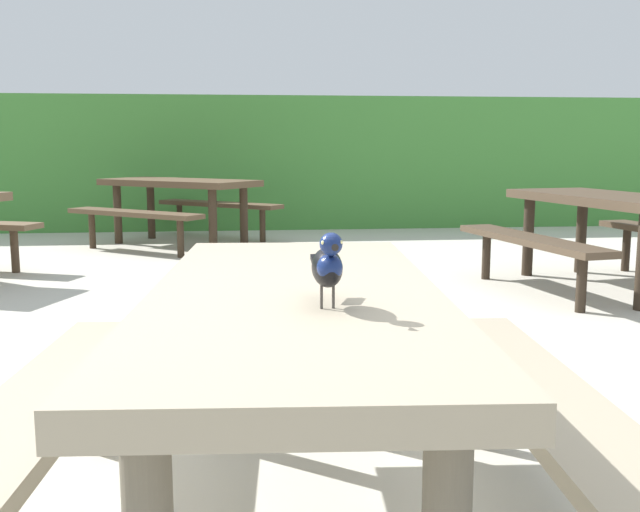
% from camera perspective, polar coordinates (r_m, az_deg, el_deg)
% --- Properties ---
extents(hedge_wall, '(28.00, 1.82, 1.76)m').
position_cam_1_polar(hedge_wall, '(10.48, -6.55, 7.37)').
color(hedge_wall, '#428438').
rests_on(hedge_wall, ground).
extents(picnic_table_foreground, '(1.79, 1.85, 0.74)m').
position_cam_1_polar(picnic_table_foreground, '(1.98, -1.93, -7.69)').
color(picnic_table_foreground, gray).
rests_on(picnic_table_foreground, ground).
extents(bird_grackle, '(0.07, 0.29, 0.18)m').
position_cam_1_polar(bird_grackle, '(1.66, 0.61, -0.73)').
color(bird_grackle, black).
rests_on(bird_grackle, picnic_table_foreground).
extents(picnic_table_mid_left, '(1.95, 1.98, 0.74)m').
position_cam_1_polar(picnic_table_mid_left, '(6.05, 21.89, 2.77)').
color(picnic_table_mid_left, '#473828').
rests_on(picnic_table_mid_left, ground).
extents(picnic_table_mid_right, '(2.38, 2.37, 0.74)m').
position_cam_1_polar(picnic_table_mid_right, '(8.29, -11.05, 4.67)').
color(picnic_table_mid_right, brown).
rests_on(picnic_table_mid_right, ground).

